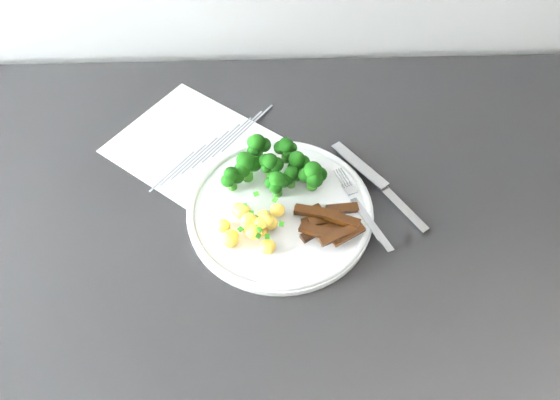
# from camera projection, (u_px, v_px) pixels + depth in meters

# --- Properties ---
(counter) EXTENTS (2.45, 0.61, 0.92)m
(counter) POSITION_uv_depth(u_px,v_px,m) (244.00, 330.00, 1.14)
(counter) COLOR black
(counter) RESTS_ON ground
(recipe_paper) EXTENTS (0.34, 0.32, 0.00)m
(recipe_paper) POSITION_uv_depth(u_px,v_px,m) (205.00, 153.00, 0.82)
(recipe_paper) COLOR white
(recipe_paper) RESTS_ON counter
(plate) EXTENTS (0.26, 0.26, 0.01)m
(plate) POSITION_uv_depth(u_px,v_px,m) (280.00, 210.00, 0.75)
(plate) COLOR white
(plate) RESTS_ON counter
(broccoli) EXTENTS (0.15, 0.09, 0.06)m
(broccoli) POSITION_uv_depth(u_px,v_px,m) (274.00, 165.00, 0.75)
(broccoli) COLOR #276418
(broccoli) RESTS_ON plate
(potatoes) EXTENTS (0.09, 0.09, 0.04)m
(potatoes) POSITION_uv_depth(u_px,v_px,m) (253.00, 224.00, 0.71)
(potatoes) COLOR #FFD44B
(potatoes) RESTS_ON plate
(beef_strips) EXTENTS (0.09, 0.08, 0.02)m
(beef_strips) POSITION_uv_depth(u_px,v_px,m) (327.00, 222.00, 0.72)
(beef_strips) COLOR black
(beef_strips) RESTS_ON plate
(fork) EXTENTS (0.07, 0.15, 0.01)m
(fork) POSITION_uv_depth(u_px,v_px,m) (364.00, 212.00, 0.73)
(fork) COLOR #BBBBC0
(fork) RESTS_ON plate
(knife) EXTENTS (0.12, 0.17, 0.02)m
(knife) POSITION_uv_depth(u_px,v_px,m) (390.00, 196.00, 0.76)
(knife) COLOR #BBBBC0
(knife) RESTS_ON plate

